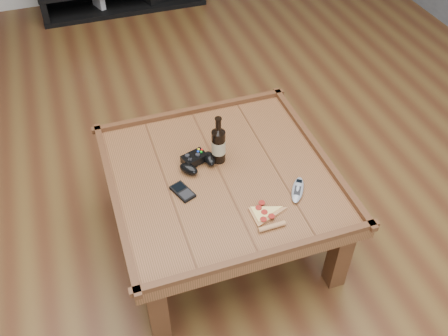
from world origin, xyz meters
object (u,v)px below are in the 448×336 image
object	(u,v)px
game_controller	(197,161)
smartphone	(183,192)
beer_bottle	(219,144)
pizza_slice	(265,215)
remote_control	(298,190)
game_console	(98,0)
coffee_table	(221,184)

from	to	relation	value
game_controller	smartphone	xyz separation A→B (m)	(-0.11, -0.15, -0.02)
beer_bottle	game_controller	distance (m)	0.13
game_controller	pizza_slice	xyz separation A→B (m)	(0.18, -0.39, -0.02)
game_controller	remote_control	xyz separation A→B (m)	(0.37, -0.30, -0.01)
smartphone	game_console	world-z (taller)	smartphone
game_controller	smartphone	bearing A→B (deg)	-144.80
beer_bottle	game_console	distance (m)	2.66
smartphone	pizza_slice	bearing A→B (deg)	-60.84
coffee_table	pizza_slice	size ratio (longest dim) A/B	4.83
pizza_slice	remote_control	xyz separation A→B (m)	(0.19, 0.09, 0.00)
game_controller	remote_control	world-z (taller)	game_controller
beer_bottle	pizza_slice	size ratio (longest dim) A/B	1.16
remote_control	pizza_slice	bearing A→B (deg)	-122.57
beer_bottle	remote_control	xyz separation A→B (m)	(0.26, -0.30, -0.09)
game_controller	pizza_slice	size ratio (longest dim) A/B	0.88
smartphone	beer_bottle	bearing A→B (deg)	13.79
beer_bottle	remote_control	world-z (taller)	beer_bottle
coffee_table	game_controller	distance (m)	0.15
remote_control	smartphone	bearing A→B (deg)	-165.43
pizza_slice	game_console	bearing A→B (deg)	94.72
pizza_slice	remote_control	bearing A→B (deg)	23.77
coffee_table	beer_bottle	xyz separation A→B (m)	(0.02, 0.10, 0.16)
game_controller	remote_control	bearing A→B (deg)	-57.16
smartphone	remote_control	bearing A→B (deg)	-39.00
game_console	beer_bottle	bearing A→B (deg)	-105.27
coffee_table	remote_control	xyz separation A→B (m)	(0.28, -0.21, 0.07)
coffee_table	smartphone	distance (m)	0.21
game_controller	pizza_slice	distance (m)	0.43
coffee_table	remote_control	bearing A→B (deg)	-36.43
coffee_table	smartphone	bearing A→B (deg)	-164.52
beer_bottle	game_console	size ratio (longest dim) A/B	1.11
smartphone	game_console	size ratio (longest dim) A/B	0.59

